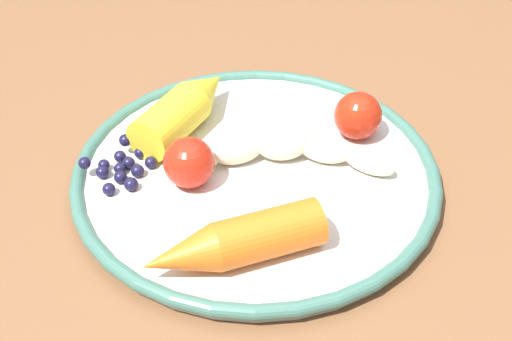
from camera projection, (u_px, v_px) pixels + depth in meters
The scene contains 8 objects.
dining_table at pixel (238, 265), 0.63m from camera, with size 1.14×0.89×0.77m.
plate at pixel (256, 173), 0.58m from camera, with size 0.32×0.32×0.02m.
banana at pixel (282, 151), 0.58m from camera, with size 0.20×0.06×0.03m.
carrot_orange at pixel (233, 243), 0.49m from camera, with size 0.14×0.08×0.04m.
carrot_yellow at pixel (185, 108), 0.61m from camera, with size 0.09×0.13×0.04m.
blueberry_pile at pixel (122, 167), 0.57m from camera, with size 0.06×0.07×0.02m.
tomato_near at pixel (189, 161), 0.55m from camera, with size 0.04×0.04×0.04m, color red.
tomato_mid at pixel (358, 116), 0.60m from camera, with size 0.04×0.04×0.04m, color red.
Camera 1 is at (-0.02, 0.43, 1.16)m, focal length 47.13 mm.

